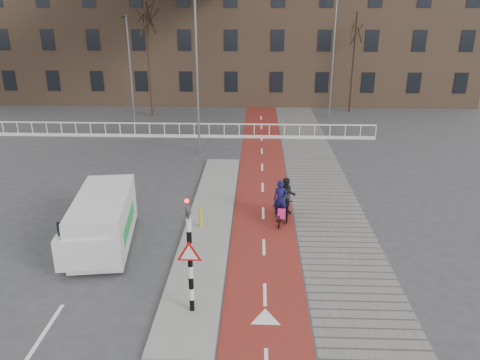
{
  "coord_description": "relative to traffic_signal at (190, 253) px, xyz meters",
  "views": [
    {
      "loc": [
        1.2,
        -13.2,
        8.33
      ],
      "look_at": [
        0.51,
        5.0,
        1.5
      ],
      "focal_mm": 35.0,
      "sensor_mm": 36.0,
      "label": 1
    }
  ],
  "objects": [
    {
      "name": "streetlight_near",
      "position": [
        -1.65,
        15.65,
        2.39
      ],
      "size": [
        0.12,
        0.12,
        8.75
      ],
      "primitive_type": "cylinder",
      "color": "slate",
      "rests_on": "ground"
    },
    {
      "name": "traffic_signal",
      "position": [
        0.0,
        0.0,
        0.0
      ],
      "size": [
        0.8,
        0.8,
        3.68
      ],
      "color": "black",
      "rests_on": "curb_island"
    },
    {
      "name": "streetlight_left",
      "position": [
        -7.4,
        22.85,
        1.87
      ],
      "size": [
        0.12,
        0.12,
        7.71
      ],
      "primitive_type": "cylinder",
      "color": "slate",
      "rests_on": "ground"
    },
    {
      "name": "railing",
      "position": [
        -4.4,
        19.02,
        -1.68
      ],
      "size": [
        28.0,
        0.1,
        0.99
      ],
      "color": "silver",
      "rests_on": "ground"
    },
    {
      "name": "curb_island",
      "position": [
        -0.1,
        6.02,
        -1.93
      ],
      "size": [
        1.8,
        16.0,
        0.12
      ],
      "primitive_type": "cube",
      "color": "gray",
      "rests_on": "ground"
    },
    {
      "name": "streetlight_right",
      "position": [
        7.46,
        25.41,
        2.49
      ],
      "size": [
        0.12,
        0.12,
        8.95
      ],
      "primitive_type": "cylinder",
      "color": "slate",
      "rests_on": "ground"
    },
    {
      "name": "tree_right",
      "position": [
        9.5,
        27.65,
        1.95
      ],
      "size": [
        0.23,
        0.23,
        7.88
      ],
      "primitive_type": "cylinder",
      "color": "black",
      "rests_on": "ground"
    },
    {
      "name": "tree_mid",
      "position": [
        -6.6,
        25.53,
        2.33
      ],
      "size": [
        0.23,
        0.23,
        8.63
      ],
      "primitive_type": "cylinder",
      "color": "black",
      "rests_on": "ground"
    },
    {
      "name": "bike_lane",
      "position": [
        2.1,
        12.02,
        -1.98
      ],
      "size": [
        2.5,
        60.0,
        0.01
      ],
      "primitive_type": "cube",
      "color": "maroon",
      "rests_on": "ground"
    },
    {
      "name": "sidewalk",
      "position": [
        4.9,
        12.02,
        -1.98
      ],
      "size": [
        3.0,
        60.0,
        0.01
      ],
      "primitive_type": "cube",
      "color": "slate",
      "rests_on": "ground"
    },
    {
      "name": "townhouse_row",
      "position": [
        -2.4,
        34.02,
        5.82
      ],
      "size": [
        46.0,
        10.0,
        15.9
      ],
      "color": "#7F6047",
      "rests_on": "ground"
    },
    {
      "name": "bollard",
      "position": [
        -0.37,
        5.38,
        -1.46
      ],
      "size": [
        0.12,
        0.12,
        0.83
      ],
      "primitive_type": "cylinder",
      "color": "#E4AF0C",
      "rests_on": "curb_island"
    },
    {
      "name": "cyclist_near",
      "position": [
        2.76,
        6.15,
        -1.38
      ],
      "size": [
        0.71,
        1.73,
        1.79
      ],
      "rotation": [
        0.0,
        0.0,
        -0.07
      ],
      "color": "black",
      "rests_on": "bike_lane"
    },
    {
      "name": "van",
      "position": [
        -3.73,
        3.99,
        -0.97
      ],
      "size": [
        2.42,
        4.72,
        1.94
      ],
      "rotation": [
        0.0,
        0.0,
        0.14
      ],
      "color": "silver",
      "rests_on": "ground"
    },
    {
      "name": "cyclist_far",
      "position": [
        3.05,
        6.57,
        -1.25
      ],
      "size": [
        0.75,
        1.62,
        1.76
      ],
      "rotation": [
        0.0,
        0.0,
        -0.02
      ],
      "color": "black",
      "rests_on": "bike_lane"
    },
    {
      "name": "ground",
      "position": [
        0.6,
        2.02,
        -1.99
      ],
      "size": [
        120.0,
        120.0,
        0.0
      ],
      "primitive_type": "plane",
      "color": "#38383A",
      "rests_on": "ground"
    }
  ]
}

